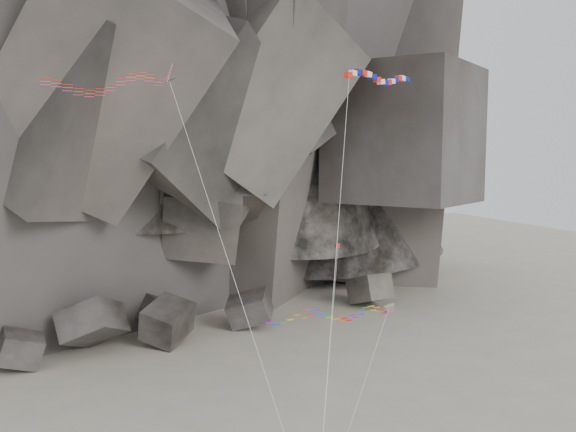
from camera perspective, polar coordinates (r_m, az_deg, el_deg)
name	(u,v)px	position (r m, az deg, el deg)	size (l,w,h in m)	color
headland	(107,47)	(117.28, -15.77, 14.28)	(110.00, 70.00, 84.00)	#5B524A
boulder_field	(53,339)	(85.13, -20.19, -10.23)	(79.57, 14.72, 8.30)	#47423F
delta_kite	(101,83)	(50.50, -16.27, 11.28)	(14.10, 17.16, 30.86)	red
banner_kite	(379,81)	(56.37, 8.10, 11.82)	(17.99, 15.35, 30.55)	red
parafoil_kite	(326,315)	(53.94, 3.36, -8.74)	(13.78, 11.87, 10.91)	yellow
pennant_kite	(334,297)	(49.93, 4.08, -7.18)	(7.98, 10.52, 16.48)	red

